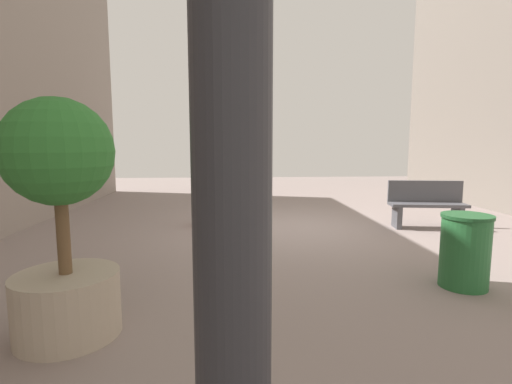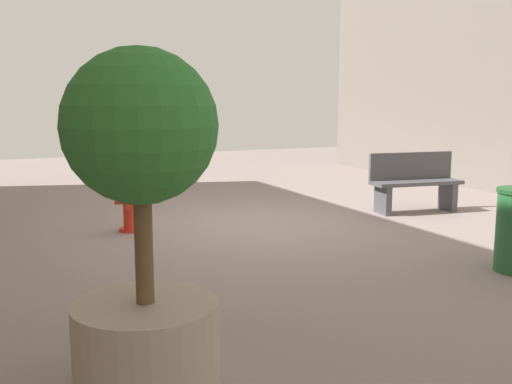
{
  "view_description": "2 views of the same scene",
  "coord_description": "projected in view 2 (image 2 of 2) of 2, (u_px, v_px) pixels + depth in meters",
  "views": [
    {
      "loc": [
        1.27,
        7.48,
        1.7
      ],
      "look_at": [
        0.81,
        0.64,
        0.82
      ],
      "focal_mm": 26.53,
      "sensor_mm": 36.0,
      "label": 1
    },
    {
      "loc": [
        3.54,
        7.53,
        1.78
      ],
      "look_at": [
        0.59,
        1.16,
        0.68
      ],
      "focal_mm": 40.96,
      "sensor_mm": 36.0,
      "label": 2
    }
  ],
  "objects": [
    {
      "name": "ground_plane",
      "position": [
        259.0,
        224.0,
        8.5
      ],
      "size": [
        23.4,
        23.4,
        0.0
      ],
      "primitive_type": "plane",
      "color": "gray"
    },
    {
      "name": "bench_near",
      "position": [
        414.0,
        182.0,
        9.4
      ],
      "size": [
        1.53,
        0.64,
        0.95
      ],
      "color": "#4C4C51",
      "rests_on": "ground_plane"
    },
    {
      "name": "planter_tree",
      "position": [
        143.0,
        212.0,
        3.44
      ],
      "size": [
        0.91,
        0.91,
        2.09
      ],
      "color": "tan",
      "rests_on": "ground_plane"
    },
    {
      "name": "fire_hydrant",
      "position": [
        129.0,
        200.0,
        7.96
      ],
      "size": [
        0.41,
        0.38,
        0.87
      ],
      "color": "red",
      "rests_on": "ground_plane"
    }
  ]
}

